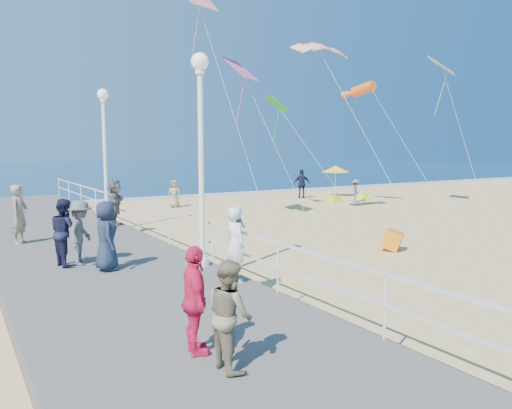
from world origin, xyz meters
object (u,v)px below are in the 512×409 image
woman_holding_toddler (235,245)px  beach_walker_a (356,191)px  spectator_4 (106,236)px  beach_walker_c (174,194)px  toddler_held (238,226)px  spectator_3 (195,300)px  spectator_6 (19,214)px  spectator_7 (65,232)px  spectator_1 (230,314)px  lamp_post_far (104,141)px  lamp_post_mid (201,137)px  beach_chair_right (364,197)px  beach_walker_b (302,184)px  beach_chair_left (335,199)px  spectator_5 (115,202)px  beach_umbrella (336,169)px  spectator_2 (81,233)px  box_kite (392,242)px

woman_holding_toddler → beach_walker_a: 20.81m
spectator_4 → beach_walker_c: 16.06m
toddler_held → spectator_3: size_ratio=0.49×
spectator_6 → spectator_7: size_ratio=1.08×
woman_holding_toddler → spectator_3: 3.94m
spectator_1 → spectator_6: bearing=8.5°
lamp_post_far → spectator_3: (-2.47, -13.94, -2.45)m
lamp_post_mid → beach_walker_a: size_ratio=3.72×
beach_walker_c → beach_chair_right: bearing=32.1°
spectator_4 → beach_walker_b: bearing=-42.6°
toddler_held → beach_chair_left: size_ratio=1.45×
woman_holding_toddler → beach_walker_b: 22.40m
spectator_5 → beach_umbrella: (17.16, 7.14, 0.60)m
spectator_4 → spectator_5: (2.17, 6.87, 0.05)m
beach_chair_left → spectator_5: bearing=-162.8°
spectator_1 → spectator_2: 7.32m
woman_holding_toddler → spectator_7: (-2.92, 3.67, 0.01)m
spectator_4 → beach_walker_b: 22.10m
toddler_held → lamp_post_far: bearing=-1.4°
toddler_held → spectator_5: spectator_5 is taller
spectator_4 → spectator_1: bearing=-173.7°
lamp_post_mid → woman_holding_toddler: bearing=-91.6°
spectator_7 → beach_umbrella: beach_umbrella is taller
lamp_post_far → beach_chair_right: size_ratio=9.67×
beach_walker_b → beach_chair_left: (0.36, -2.92, -0.76)m
lamp_post_mid → beach_walker_c: size_ratio=3.41×
spectator_4 → spectator_5: size_ratio=0.95×
lamp_post_mid → spectator_7: 4.24m
spectator_4 → beach_chair_right: (19.64, 11.53, -1.06)m
spectator_1 → beach_umbrella: size_ratio=0.71×
beach_walker_b → box_kite: bearing=85.9°
lamp_post_far → beach_chair_right: lamp_post_far is taller
beach_walker_c → beach_chair_left: beach_walker_c is taller
spectator_7 → box_kite: size_ratio=2.88×
spectator_3 → beach_chair_right: (19.89, 17.23, -1.01)m
beach_walker_a → spectator_7: bearing=164.6°
spectator_3 → spectator_7: (-0.50, 6.78, 0.06)m
toddler_held → spectator_6: size_ratio=0.43×
spectator_1 → spectator_4: 6.37m
beach_walker_a → beach_chair_left: size_ratio=2.60×
spectator_5 → spectator_6: size_ratio=0.98×
spectator_2 → lamp_post_mid: bearing=-91.6°
lamp_post_far → spectator_2: size_ratio=3.18×
spectator_2 → beach_walker_a: 20.99m
box_kite → beach_chair_left: (7.98, 12.22, -0.10)m
spectator_2 → beach_chair_left: spectator_2 is taller
spectator_2 → spectator_3: bearing=-147.3°
spectator_6 → spectator_7: (0.64, -3.77, -0.07)m
beach_umbrella → beach_walker_c: bearing=179.3°
woman_holding_toddler → beach_walker_c: (5.42, 16.74, -0.47)m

